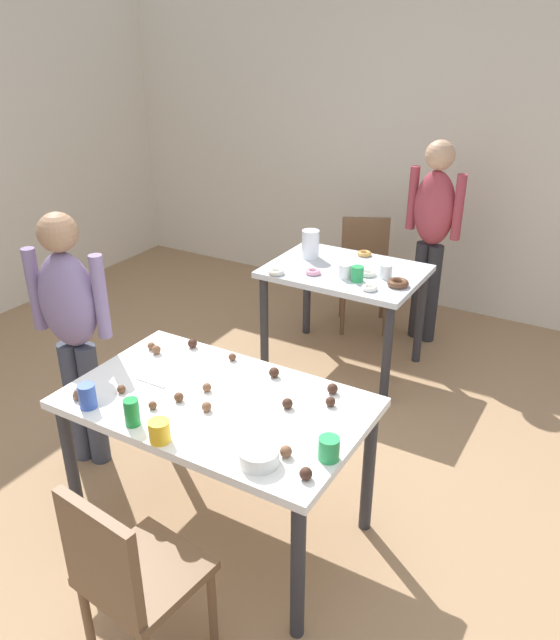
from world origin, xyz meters
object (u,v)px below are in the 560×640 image
Objects in this scene: mixing_bowl at (259,456)px; soda_can at (132,412)px; person_girl_near at (72,323)px; person_adult_far at (433,225)px; dining_table_near at (217,416)px; chair_far_table at (365,266)px; pitcher_far at (310,244)px; dining_table_far at (345,284)px; chair_near_table at (128,573)px.

soda_can is at bearing -175.09° from mixing_bowl.
person_adult_far is (1.15, 2.43, 0.05)m from person_girl_near.
dining_table_near is 2.52m from person_adult_far.
pitcher_far is at bearing -103.71° from chair_far_table.
dining_table_far is 0.85m from person_adult_far.
person_girl_near is 0.95× the size of person_adult_far.
soda_can is (0.77, -0.40, -0.06)m from person_girl_near.
chair_near_table is 0.65m from soda_can.
dining_table_far is at bearing -77.98° from chair_far_table.
dining_table_near is 11.20× the size of soda_can.
person_girl_near is at bearing 142.63° from chair_near_table.
dining_table_near and dining_table_far have the same top height.
pitcher_far is at bearing 97.97° from soda_can.
person_adult_far is (0.53, -0.02, 0.43)m from chair_far_table.
dining_table_far is 6.52× the size of mixing_bowl.
soda_can reaches higher than chair_far_table.
person_adult_far is at bearing 62.43° from dining_table_far.
mixing_bowl is 1.31× the size of soda_can.
dining_table_far is 2.61m from chair_near_table.
chair_far_table is 0.56× the size of person_adult_far.
dining_table_near is 1.31× the size of dining_table_far.
soda_can is 2.23m from pitcher_far.
pitcher_far is at bearing 103.92° from chair_near_table.
soda_can is at bearing -87.00° from chair_far_table.
mixing_bowl is (0.41, -0.28, 0.12)m from dining_table_near.
person_adult_far reaches higher than chair_far_table.
person_adult_far is (0.18, 2.50, 0.27)m from dining_table_near.
pitcher_far is (-0.91, 2.16, 0.07)m from mixing_bowl.
chair_far_table is 0.59× the size of person_girl_near.
dining_table_far is 0.39m from pitcher_far.
chair_far_table is 0.68m from person_adult_far.
dining_table_far is 2.14m from soda_can.
mixing_bowl is 0.60m from soda_can.
mixing_bowl is (0.22, -2.78, -0.15)m from person_adult_far.
chair_near_table is at bearing -78.75° from dining_table_near.
dining_table_near is 0.99m from person_girl_near.
person_girl_near is at bearing -115.19° from person_adult_far.
person_adult_far is 0.93m from pitcher_far.
person_girl_near is (-0.96, 0.07, 0.21)m from dining_table_near.
dining_table_near is 1.57× the size of chair_far_table.
pitcher_far is at bearing 75.70° from person_girl_near.
person_girl_near is 0.87m from soda_can.
soda_can reaches higher than chair_near_table.
person_girl_near is 2.69m from person_adult_far.
person_girl_near is (-0.62, -2.46, 0.38)m from chair_far_table.
pitcher_far is (-0.50, 1.87, 0.19)m from dining_table_near.
dining_table_far is at bearing 65.82° from person_girl_near.
chair_near_table is 0.63m from mixing_bowl.
soda_can is (-0.38, -2.84, -0.12)m from person_adult_far.
soda_can is (-0.35, 0.45, 0.31)m from chair_near_table.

